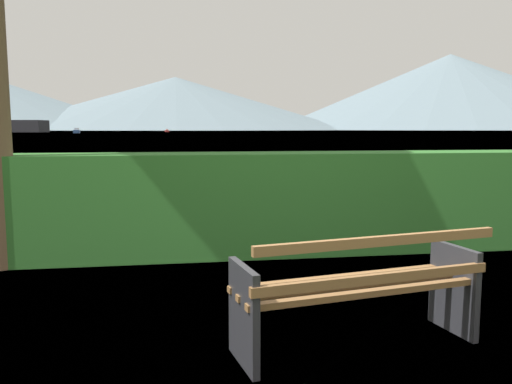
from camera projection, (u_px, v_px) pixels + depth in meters
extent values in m
plane|color=#4C6B33|center=(354.00, 345.00, 3.75)|extent=(1400.00, 1400.00, 0.00)
plane|color=#7A99A8|center=(177.00, 131.00, 305.24)|extent=(620.00, 620.00, 0.00)
cube|color=olive|center=(370.00, 293.00, 3.52)|extent=(1.76, 0.40, 0.04)
cube|color=olive|center=(356.00, 285.00, 3.70)|extent=(1.76, 0.40, 0.04)
cube|color=olive|center=(342.00, 278.00, 3.88)|extent=(1.76, 0.40, 0.04)
cube|color=olive|center=(377.00, 279.00, 3.44)|extent=(1.76, 0.38, 0.06)
cube|color=olive|center=(382.00, 241.00, 3.36)|extent=(1.76, 0.38, 0.06)
cube|color=#2D2D33|center=(244.00, 315.00, 3.41)|extent=(0.14, 0.51, 0.68)
cube|color=#2D2D33|center=(454.00, 289.00, 3.98)|extent=(0.14, 0.51, 0.68)
cube|color=#2D6B28|center=(277.00, 203.00, 6.55)|extent=(11.79, 0.82, 1.26)
cube|color=#335693|center=(77.00, 132.00, 173.58)|extent=(2.41, 5.68, 1.07)
cube|color=silver|center=(77.00, 129.00, 173.47)|extent=(1.50, 2.11, 0.70)
cube|color=#B2332D|center=(167.00, 131.00, 237.26)|extent=(2.10, 4.50, 0.77)
cube|color=beige|center=(167.00, 130.00, 237.18)|extent=(1.30, 1.69, 0.52)
cone|color=slate|center=(176.00, 104.00, 562.78)|extent=(378.03, 378.03, 56.85)
cone|color=slate|center=(449.00, 92.00, 606.61)|extent=(414.86, 414.86, 87.40)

